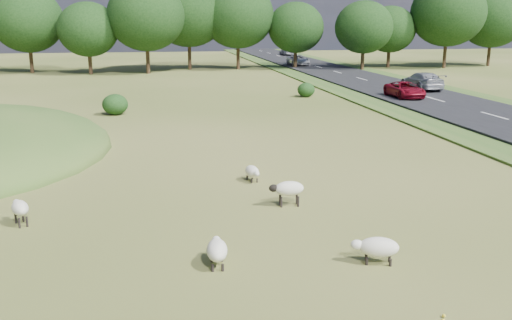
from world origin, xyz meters
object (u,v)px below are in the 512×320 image
(car_0, at_px, (422,81))
(sheep_3, at_px, (217,250))
(sheep_0, at_px, (20,208))
(sheep_2, at_px, (252,172))
(sheep_5, at_px, (377,247))
(sheep_1, at_px, (288,189))
(car_5, at_px, (287,51))
(car_3, at_px, (405,90))
(car_2, at_px, (298,60))

(car_0, bearing_deg, sheep_3, 56.31)
(sheep_0, xyz_separation_m, car_0, (28.04, 29.23, 0.46))
(sheep_2, bearing_deg, sheep_5, 1.57)
(sheep_1, relative_size, car_5, 0.25)
(sheep_3, xyz_separation_m, car_5, (22.30, 84.62, 0.51))
(sheep_3, relative_size, sheep_5, 0.95)
(car_5, bearing_deg, sheep_5, 78.01)
(car_3, bearing_deg, car_5, 86.11)
(sheep_1, bearing_deg, car_3, -120.13)
(sheep_5, relative_size, car_0, 0.25)
(sheep_1, relative_size, car_3, 0.28)
(sheep_3, xyz_separation_m, car_3, (18.50, 28.75, 0.41))
(sheep_1, bearing_deg, car_0, -121.23)
(sheep_5, bearing_deg, car_0, -99.96)
(sheep_1, xyz_separation_m, sheep_5, (1.19, -5.13, -0.16))
(sheep_3, height_order, car_5, car_5)
(sheep_0, distance_m, sheep_3, 7.13)
(sheep_5, xyz_separation_m, car_5, (18.10, 85.25, 0.49))
(sheep_0, bearing_deg, car_5, -42.24)
(car_0, height_order, car_3, car_0)
(sheep_1, bearing_deg, sheep_2, -76.03)
(sheep_0, relative_size, sheep_5, 0.86)
(sheep_1, distance_m, car_5, 82.40)
(sheep_2, xyz_separation_m, sheep_3, (-2.34, -7.80, 0.05))
(sheep_5, bearing_deg, sheep_1, -58.97)
(sheep_5, bearing_deg, sheep_0, -7.98)
(sheep_1, height_order, sheep_5, sheep_1)
(sheep_1, bearing_deg, sheep_3, 58.65)
(car_2, xyz_separation_m, car_5, (3.80, 22.10, 0.02))
(sheep_0, xyz_separation_m, sheep_3, (5.74, -4.22, -0.10))
(sheep_0, bearing_deg, car_3, -67.68)
(car_0, relative_size, car_2, 1.06)
(sheep_0, height_order, sheep_1, sheep_1)
(sheep_2, height_order, car_0, car_0)
(sheep_1, relative_size, car_2, 0.25)
(sheep_0, relative_size, sheep_3, 0.91)
(sheep_5, bearing_deg, sheep_3, 9.51)
(sheep_2, relative_size, car_3, 0.26)
(sheep_1, xyz_separation_m, car_3, (15.48, 24.25, 0.24))
(sheep_1, distance_m, car_2, 60.05)
(sheep_2, bearing_deg, car_0, 131.25)
(sheep_1, relative_size, sheep_3, 0.98)
(car_3, bearing_deg, sheep_2, -127.64)
(sheep_3, bearing_deg, car_3, -27.93)
(car_2, bearing_deg, car_0, -82.55)
(sheep_2, xyz_separation_m, car_2, (16.16, 54.72, 0.54))
(sheep_3, distance_m, sheep_5, 4.25)
(car_0, bearing_deg, sheep_0, 46.19)
(car_3, xyz_separation_m, car_5, (3.80, 55.87, 0.09))
(sheep_3, height_order, car_2, car_2)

